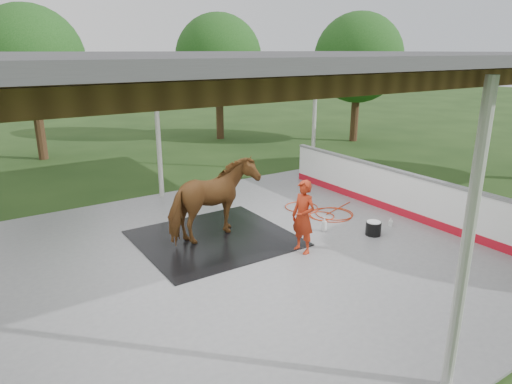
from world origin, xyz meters
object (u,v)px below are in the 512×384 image
wash_bucket (373,228)px  horse (213,200)px  dasher_board (398,193)px  handler (303,217)px

wash_bucket → horse: bearing=150.1°
dasher_board → handler: size_ratio=5.12×
dasher_board → handler: 3.62m
handler → wash_bucket: (1.94, -0.19, -0.61)m
horse → dasher_board: bearing=-114.7°
handler → wash_bucket: bearing=75.4°
handler → wash_bucket: 2.04m
dasher_board → handler: bearing=-171.7°
handler → horse: bearing=-152.0°
dasher_board → wash_bucket: size_ratio=22.62×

